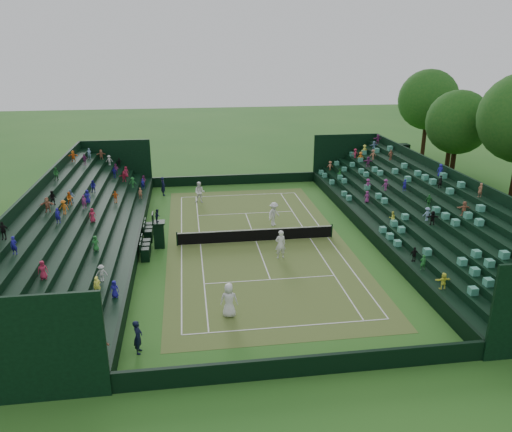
# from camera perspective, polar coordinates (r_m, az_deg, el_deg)

# --- Properties ---
(ground) EXTENTS (160.00, 160.00, 0.00)m
(ground) POSITION_cam_1_polar(r_m,az_deg,el_deg) (37.09, 0.00, -2.92)
(ground) COLOR #265F1E
(ground) RESTS_ON ground
(court_surface) EXTENTS (12.97, 26.77, 0.01)m
(court_surface) POSITION_cam_1_polar(r_m,az_deg,el_deg) (37.09, 0.00, -2.91)
(court_surface) COLOR #3A7226
(court_surface) RESTS_ON ground
(perimeter_wall_north) EXTENTS (17.17, 0.20, 1.00)m
(perimeter_wall_north) POSITION_cam_1_polar(r_m,az_deg,el_deg) (51.90, -2.46, 4.19)
(perimeter_wall_north) COLOR black
(perimeter_wall_north) RESTS_ON ground
(perimeter_wall_south) EXTENTS (17.17, 0.20, 1.00)m
(perimeter_wall_south) POSITION_cam_1_polar(r_m,az_deg,el_deg) (23.11, 5.77, -16.65)
(perimeter_wall_south) COLOR black
(perimeter_wall_south) RESTS_ON ground
(perimeter_wall_east) EXTENTS (0.20, 31.77, 1.00)m
(perimeter_wall_east) POSITION_cam_1_polar(r_m,az_deg,el_deg) (38.93, 12.47, -1.50)
(perimeter_wall_east) COLOR black
(perimeter_wall_east) RESTS_ON ground
(perimeter_wall_west) EXTENTS (0.20, 31.77, 1.00)m
(perimeter_wall_west) POSITION_cam_1_polar(r_m,az_deg,el_deg) (36.77, -13.22, -2.82)
(perimeter_wall_west) COLOR black
(perimeter_wall_west) RESTS_ON ground
(north_grandstand) EXTENTS (6.60, 32.00, 4.90)m
(north_grandstand) POSITION_cam_1_polar(r_m,az_deg,el_deg) (40.21, 18.17, 0.23)
(north_grandstand) COLOR black
(north_grandstand) RESTS_ON ground
(south_grandstand) EXTENTS (6.60, 32.00, 4.90)m
(south_grandstand) POSITION_cam_1_polar(r_m,az_deg,el_deg) (37.05, -19.79, -1.57)
(south_grandstand) COLOR black
(south_grandstand) RESTS_ON ground
(tennis_net) EXTENTS (11.67, 0.10, 1.06)m
(tennis_net) POSITION_cam_1_polar(r_m,az_deg,el_deg) (36.89, 0.00, -2.16)
(tennis_net) COLOR black
(tennis_net) RESTS_ON ground
(scoreboard_tower) EXTENTS (2.00, 1.00, 3.70)m
(scoreboard_tower) POSITION_cam_1_polar(r_m,az_deg,el_deg) (55.91, 16.05, 7.34)
(scoreboard_tower) COLOR black
(scoreboard_tower) RESTS_ON ground
(tree_row) EXTENTS (10.49, 36.23, 11.77)m
(tree_row) POSITION_cam_1_polar(r_m,az_deg,el_deg) (53.01, 24.55, 9.78)
(tree_row) COLOR black
(tree_row) RESTS_ON ground
(umpire_chair) EXTENTS (0.92, 0.92, 2.89)m
(umpire_chair) POSITION_cam_1_polar(r_m,az_deg,el_deg) (36.29, -11.07, -1.71)
(umpire_chair) COLOR black
(umpire_chair) RESTS_ON ground
(courtside_chairs) EXTENTS (0.60, 5.56, 1.30)m
(courtside_chairs) POSITION_cam_1_polar(r_m,az_deg,el_deg) (36.81, -12.32, -2.74)
(courtside_chairs) COLOR black
(courtside_chairs) RESTS_ON ground
(player_near_west) EXTENTS (1.03, 0.75, 1.93)m
(player_near_west) POSITION_cam_1_polar(r_m,az_deg,el_deg) (27.07, -3.10, -9.58)
(player_near_west) COLOR silver
(player_near_west) RESTS_ON ground
(player_near_east) EXTENTS (0.79, 0.56, 2.03)m
(player_near_east) POSITION_cam_1_polar(r_m,az_deg,el_deg) (33.96, 2.81, -3.25)
(player_near_east) COLOR white
(player_near_east) RESTS_ON ground
(player_far_west) EXTENTS (1.09, 0.92, 1.97)m
(player_far_west) POSITION_cam_1_polar(r_m,az_deg,el_deg) (45.97, -6.45, 2.70)
(player_far_west) COLOR white
(player_far_west) RESTS_ON ground
(player_far_east) EXTENTS (1.42, 1.38, 1.94)m
(player_far_east) POSITION_cam_1_polar(r_m,az_deg,el_deg) (39.98, 2.06, 0.24)
(player_far_east) COLOR white
(player_far_east) RESTS_ON ground
(line_judge_north) EXTENTS (0.56, 0.74, 1.83)m
(line_judge_north) POSITION_cam_1_polar(r_m,az_deg,el_deg) (48.69, -10.55, 3.36)
(line_judge_north) COLOR black
(line_judge_north) RESTS_ON ground
(line_judge_south) EXTENTS (0.47, 0.66, 1.71)m
(line_judge_south) POSITION_cam_1_polar(r_m,az_deg,el_deg) (24.86, -13.34, -13.29)
(line_judge_south) COLOR black
(line_judge_south) RESTS_ON ground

